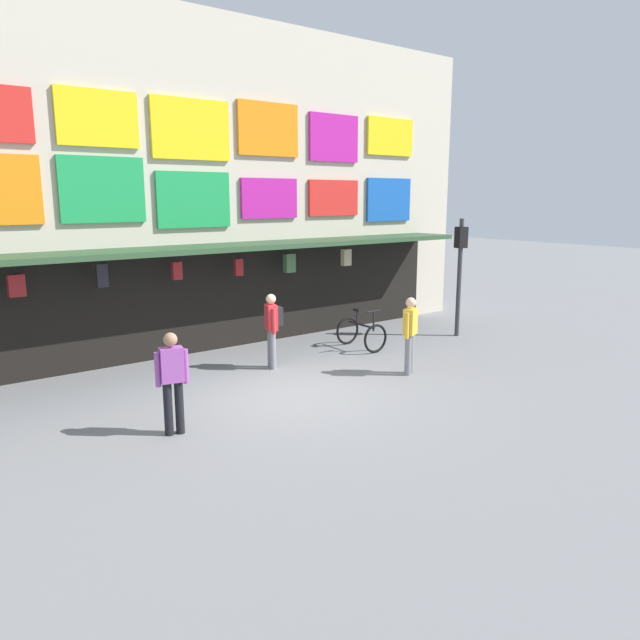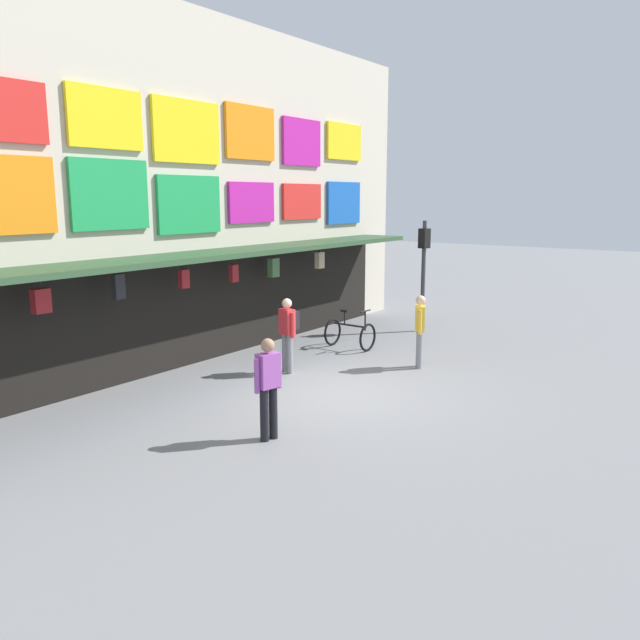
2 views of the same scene
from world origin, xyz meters
The scene contains 7 objects.
ground_plane centered at (0.00, 0.00, 0.00)m, with size 80.00×80.00×0.00m, color slate.
shopfront centered at (0.00, 4.57, 3.96)m, with size 18.00×2.60×8.00m.
traffic_light_far centered at (6.45, 1.28, 2.14)m, with size 0.32×0.35×3.20m.
bicycle_parked centered at (3.40, 1.81, 0.39)m, with size 0.75×1.18×1.05m.
pedestrian_in_yellow centered at (2.73, -0.52, 0.95)m, with size 0.49×0.35×1.68m.
pedestrian_in_white centered at (0.66, 1.68, 0.98)m, with size 0.43×0.51×1.68m.
pedestrian_in_purple centered at (-2.70, -0.57, 0.95)m, with size 0.52×0.29×1.68m.
Camera 1 is at (-6.41, -9.24, 3.75)m, focal length 33.71 mm.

